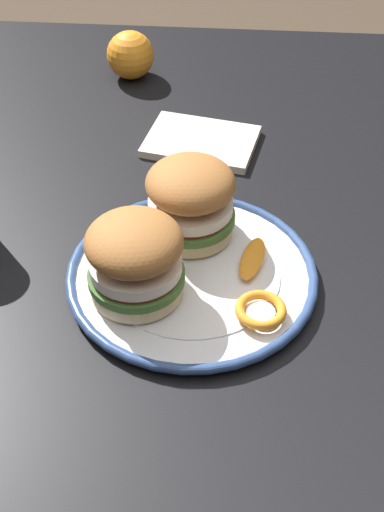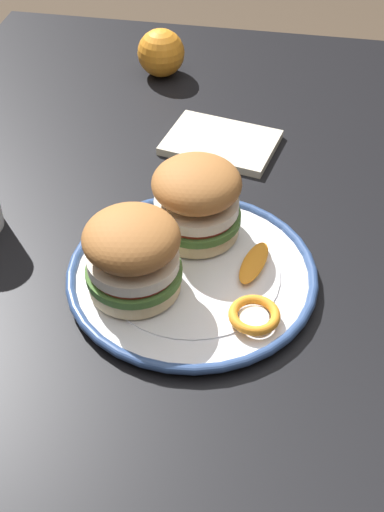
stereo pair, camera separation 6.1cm
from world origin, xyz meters
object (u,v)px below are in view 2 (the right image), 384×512
Objects in this scene: dining_table at (234,341)px; whole_orange at (161,53)px; dinner_plate at (192,275)px; sandwich_half_right at (197,199)px; sandwich_half_left at (133,254)px.

dining_table is 17.54× the size of whole_orange.
dinner_plate is 3.75× the size of whole_orange.
sandwich_half_right is at bearing -162.07° from whole_orange.
dinner_plate is at bearing -57.43° from sandwich_half_left.
dining_table is 0.56m from whole_orange.
sandwich_half_left reaches higher than whole_orange.
whole_orange is at bearing 16.25° from dinner_plate.
sandwich_half_left is at bearing 100.61° from dining_table.
whole_orange is at bearing 21.50° from dining_table.
sandwich_half_right is 1.85× the size of whole_orange.
dinner_plate is at bearing 73.69° from dining_table.
sandwich_half_left and sandwich_half_right have the same top height.
sandwich_half_left is at bearing -171.14° from whole_orange.
dining_table is 9.70× the size of sandwich_half_left.
sandwich_half_left reaches higher than dining_table.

